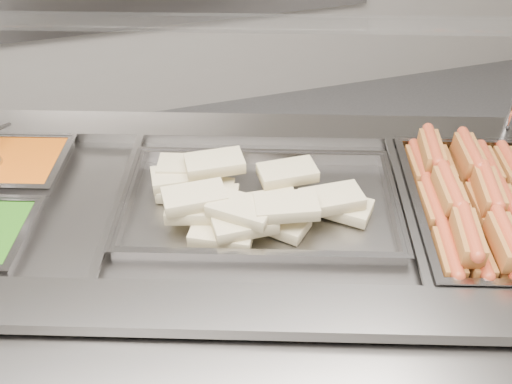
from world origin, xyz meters
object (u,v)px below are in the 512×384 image
object	(u,v)px
steam_counter	(240,312)
sneeze_guard	(238,27)
pan_hotdogs	(479,215)
pan_wraps	(260,207)

from	to	relation	value
steam_counter	sneeze_guard	bearing A→B (deg)	72.03
sneeze_guard	pan_hotdogs	size ratio (longest dim) A/B	2.64
pan_hotdogs	pan_wraps	world-z (taller)	same
steam_counter	pan_wraps	xyz separation A→B (m)	(0.06, -0.02, 0.45)
sneeze_guard	pan_wraps	bearing A→B (deg)	-92.62
steam_counter	pan_hotdogs	distance (m)	0.79
pan_hotdogs	pan_wraps	xyz separation A→B (m)	(-0.57, 0.19, 0.02)
steam_counter	pan_wraps	world-z (taller)	pan_wraps
steam_counter	sneeze_guard	world-z (taller)	sneeze_guard
sneeze_guard	pan_wraps	distance (m)	0.48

